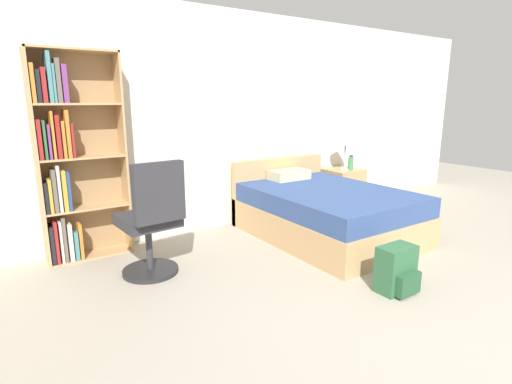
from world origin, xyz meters
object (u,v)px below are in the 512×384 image
at_px(bed, 324,211).
at_px(nightstand, 342,189).
at_px(office_chair, 152,222).
at_px(table_lamp, 346,140).
at_px(water_bottle, 351,163).
at_px(bookshelf, 70,160).
at_px(backpack_green, 397,270).

height_order(bed, nightstand, bed).
distance_m(office_chair, table_lamp, 3.20).
height_order(bed, office_chair, office_chair).
distance_m(bed, nightstand, 1.28).
bearing_deg(water_bottle, office_chair, -169.09).
bearing_deg(bed, office_chair, 179.77).
bearing_deg(bookshelf, backpack_green, -47.44).
xyz_separation_m(office_chair, nightstand, (3.11, 0.72, -0.22)).
height_order(nightstand, table_lamp, table_lamp).
height_order(bookshelf, table_lamp, bookshelf).
relative_size(office_chair, nightstand, 1.83).
xyz_separation_m(bed, office_chair, (-2.06, 0.01, 0.22)).
xyz_separation_m(table_lamp, water_bottle, (0.05, -0.07, -0.33)).
xyz_separation_m(office_chair, water_bottle, (3.13, 0.60, 0.17)).
height_order(office_chair, table_lamp, table_lamp).
bearing_deg(water_bottle, backpack_green, -127.82).
relative_size(bed, nightstand, 3.35).
height_order(bed, backpack_green, bed).
xyz_separation_m(bookshelf, office_chair, (0.48, -0.84, -0.49)).
xyz_separation_m(table_lamp, backpack_green, (-1.51, -2.08, -0.83)).
bearing_deg(bookshelf, office_chair, -60.06).
height_order(bookshelf, bed, bookshelf).
distance_m(bed, office_chair, 2.07).
relative_size(bed, backpack_green, 4.97).
relative_size(bookshelf, bed, 1.03).
relative_size(table_lamp, backpack_green, 1.36).
height_order(water_bottle, backpack_green, water_bottle).
height_order(office_chair, water_bottle, office_chair).
distance_m(bed, backpack_green, 1.48).
xyz_separation_m(bookshelf, nightstand, (3.59, -0.12, -0.70)).
xyz_separation_m(bookshelf, bed, (2.54, -0.85, -0.71)).
bearing_deg(backpack_green, water_bottle, 52.18).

